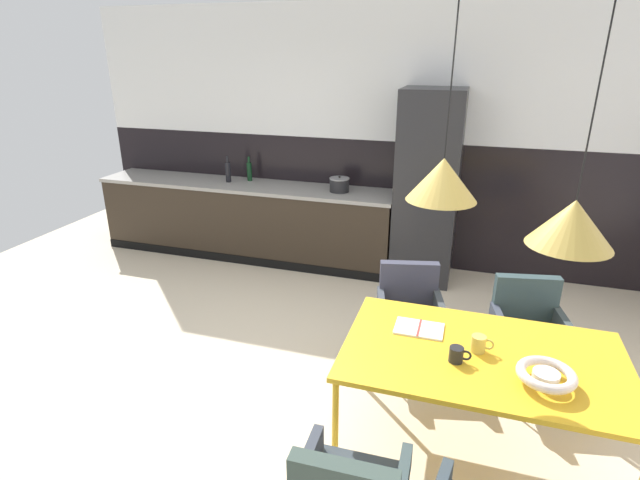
{
  "coord_description": "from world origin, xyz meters",
  "views": [
    {
      "loc": [
        1.06,
        -2.66,
        2.33
      ],
      "look_at": [
        -0.03,
        0.79,
        0.94
      ],
      "focal_mm": 27.62,
      "sensor_mm": 36.0,
      "label": 1
    }
  ],
  "objects_px": {
    "armchair_by_stool": "(528,321)",
    "mug_tall_blue": "(479,344)",
    "mug_glass_clear": "(457,355)",
    "cooking_pot": "(339,185)",
    "pendant_lamp_over_table_near": "(443,179)",
    "pendant_lamp_over_table_far": "(572,223)",
    "fruit_bowl": "(546,375)",
    "dining_table": "(482,360)",
    "bottle_spice_small": "(249,171)",
    "armchair_head_of_table": "(409,303)",
    "bottle_wine_green": "(228,171)",
    "refrigerator_column": "(427,188)",
    "open_book": "(419,328)"
  },
  "relations": [
    {
      "from": "open_book",
      "to": "armchair_head_of_table",
      "type": "bearing_deg",
      "value": 101.21
    },
    {
      "from": "pendant_lamp_over_table_far",
      "to": "mug_glass_clear",
      "type": "bearing_deg",
      "value": -170.86
    },
    {
      "from": "pendant_lamp_over_table_far",
      "to": "armchair_by_stool",
      "type": "bearing_deg",
      "value": 89.01
    },
    {
      "from": "bottle_wine_green",
      "to": "pendant_lamp_over_table_far",
      "type": "xyz_separation_m",
      "value": [
        3.22,
        -2.61,
        0.55
      ]
    },
    {
      "from": "bottle_spice_small",
      "to": "pendant_lamp_over_table_near",
      "type": "xyz_separation_m",
      "value": [
        2.38,
        -2.65,
        0.71
      ]
    },
    {
      "from": "refrigerator_column",
      "to": "pendant_lamp_over_table_near",
      "type": "relative_size",
      "value": 1.7
    },
    {
      "from": "refrigerator_column",
      "to": "mug_tall_blue",
      "type": "distance_m",
      "value": 2.59
    },
    {
      "from": "refrigerator_column",
      "to": "bottle_wine_green",
      "type": "distance_m",
      "value": 2.31
    },
    {
      "from": "armchair_by_stool",
      "to": "fruit_bowl",
      "type": "xyz_separation_m",
      "value": [
        -0.03,
        -1.07,
        0.27
      ]
    },
    {
      "from": "refrigerator_column",
      "to": "mug_glass_clear",
      "type": "bearing_deg",
      "value": -80.24
    },
    {
      "from": "armchair_by_stool",
      "to": "pendant_lamp_over_table_near",
      "type": "bearing_deg",
      "value": 41.78
    },
    {
      "from": "cooking_pot",
      "to": "refrigerator_column",
      "type": "bearing_deg",
      "value": -0.45
    },
    {
      "from": "refrigerator_column",
      "to": "pendant_lamp_over_table_far",
      "type": "relative_size",
      "value": 1.51
    },
    {
      "from": "armchair_head_of_table",
      "to": "cooking_pot",
      "type": "xyz_separation_m",
      "value": [
        -1.02,
        1.63,
        0.46
      ]
    },
    {
      "from": "mug_glass_clear",
      "to": "pendant_lamp_over_table_far",
      "type": "distance_m",
      "value": 0.91
    },
    {
      "from": "bottle_wine_green",
      "to": "pendant_lamp_over_table_near",
      "type": "distance_m",
      "value": 3.69
    },
    {
      "from": "armchair_head_of_table",
      "to": "pendant_lamp_over_table_far",
      "type": "xyz_separation_m",
      "value": [
        0.84,
        -0.96,
        1.06
      ]
    },
    {
      "from": "cooking_pot",
      "to": "pendant_lamp_over_table_near",
      "type": "distance_m",
      "value": 2.89
    },
    {
      "from": "refrigerator_column",
      "to": "mug_glass_clear",
      "type": "distance_m",
      "value": 2.7
    },
    {
      "from": "armchair_head_of_table",
      "to": "open_book",
      "type": "bearing_deg",
      "value": 88.07
    },
    {
      "from": "armchair_by_stool",
      "to": "mug_tall_blue",
      "type": "distance_m",
      "value": 0.97
    },
    {
      "from": "fruit_bowl",
      "to": "mug_glass_clear",
      "type": "xyz_separation_m",
      "value": [
        -0.44,
        0.07,
        -0.01
      ]
    },
    {
      "from": "mug_glass_clear",
      "to": "armchair_head_of_table",
      "type": "bearing_deg",
      "value": 110.44
    },
    {
      "from": "open_book",
      "to": "mug_tall_blue",
      "type": "height_order",
      "value": "mug_tall_blue"
    },
    {
      "from": "armchair_by_stool",
      "to": "armchair_head_of_table",
      "type": "distance_m",
      "value": 0.86
    },
    {
      "from": "dining_table",
      "to": "mug_tall_blue",
      "type": "bearing_deg",
      "value": 144.91
    },
    {
      "from": "open_book",
      "to": "mug_tall_blue",
      "type": "bearing_deg",
      "value": -21.07
    },
    {
      "from": "fruit_bowl",
      "to": "bottle_wine_green",
      "type": "xyz_separation_m",
      "value": [
        -3.21,
        2.75,
        0.22
      ]
    },
    {
      "from": "armchair_by_stool",
      "to": "bottle_wine_green",
      "type": "xyz_separation_m",
      "value": [
        -3.23,
        1.68,
        0.49
      ]
    },
    {
      "from": "pendant_lamp_over_table_near",
      "to": "pendant_lamp_over_table_far",
      "type": "bearing_deg",
      "value": -7.73
    },
    {
      "from": "pendant_lamp_over_table_far",
      "to": "fruit_bowl",
      "type": "bearing_deg",
      "value": -94.28
    },
    {
      "from": "mug_glass_clear",
      "to": "pendant_lamp_over_table_far",
      "type": "height_order",
      "value": "pendant_lamp_over_table_far"
    },
    {
      "from": "dining_table",
      "to": "refrigerator_column",
      "type": "bearing_deg",
      "value": 103.28
    },
    {
      "from": "cooking_pot",
      "to": "open_book",
      "type": "bearing_deg",
      "value": -63.94
    },
    {
      "from": "mug_glass_clear",
      "to": "mug_tall_blue",
      "type": "height_order",
      "value": "mug_tall_blue"
    },
    {
      "from": "mug_tall_blue",
      "to": "cooking_pot",
      "type": "bearing_deg",
      "value": 121.01
    },
    {
      "from": "cooking_pot",
      "to": "fruit_bowl",
      "type": "bearing_deg",
      "value": -55.97
    },
    {
      "from": "mug_tall_blue",
      "to": "cooking_pot",
      "type": "relative_size",
      "value": 0.58
    },
    {
      "from": "fruit_bowl",
      "to": "open_book",
      "type": "height_order",
      "value": "fruit_bowl"
    },
    {
      "from": "dining_table",
      "to": "armchair_by_stool",
      "type": "xyz_separation_m",
      "value": [
        0.33,
        0.88,
        -0.18
      ]
    },
    {
      "from": "cooking_pot",
      "to": "bottle_spice_small",
      "type": "distance_m",
      "value": 1.16
    },
    {
      "from": "armchair_by_stool",
      "to": "armchair_head_of_table",
      "type": "bearing_deg",
      "value": -13.57
    },
    {
      "from": "fruit_bowl",
      "to": "mug_tall_blue",
      "type": "xyz_separation_m",
      "value": [
        -0.33,
        0.21,
        -0.01
      ]
    },
    {
      "from": "bottle_spice_small",
      "to": "armchair_by_stool",
      "type": "bearing_deg",
      "value": -30.93
    },
    {
      "from": "mug_glass_clear",
      "to": "mug_tall_blue",
      "type": "distance_m",
      "value": 0.18
    },
    {
      "from": "refrigerator_column",
      "to": "mug_tall_blue",
      "type": "relative_size",
      "value": 15.72
    },
    {
      "from": "dining_table",
      "to": "open_book",
      "type": "bearing_deg",
      "value": 157.77
    },
    {
      "from": "mug_glass_clear",
      "to": "armchair_by_stool",
      "type": "bearing_deg",
      "value": 64.84
    },
    {
      "from": "fruit_bowl",
      "to": "bottle_wine_green",
      "type": "height_order",
      "value": "bottle_wine_green"
    },
    {
      "from": "bottle_spice_small",
      "to": "armchair_head_of_table",
      "type": "bearing_deg",
      "value": -39.29
    }
  ]
}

